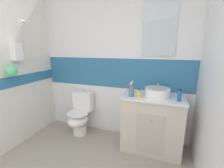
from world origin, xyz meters
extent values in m
cube|color=white|center=(0.00, 2.45, 0.42)|extent=(3.20, 0.10, 0.85)
cube|color=teal|center=(0.00, 2.45, 1.10)|extent=(3.20, 0.10, 0.50)
cube|color=white|center=(0.00, 2.45, 1.93)|extent=(3.20, 0.10, 1.15)
cube|color=silver|center=(0.72, 2.39, 1.80)|extent=(0.48, 0.02, 0.80)
cube|color=white|center=(-1.25, 1.66, 1.47)|extent=(0.10, 0.14, 0.26)
cylinder|color=silver|center=(-1.27, 1.80, 1.67)|extent=(0.02, 0.02, 0.41)
cylinder|color=silver|center=(-1.23, 1.80, 1.88)|extent=(0.10, 0.07, 0.11)
sphere|color=#59CC8C|center=(-1.20, 1.50, 1.20)|extent=(0.16, 0.16, 0.16)
cube|color=beige|center=(0.72, 2.14, 0.41)|extent=(0.85, 0.51, 0.82)
cube|color=white|center=(0.72, 2.13, 0.83)|extent=(0.87, 0.53, 0.03)
cube|color=#B6AD9F|center=(0.72, 1.88, 0.37)|extent=(0.38, 0.01, 0.57)
cylinder|color=silver|center=(0.72, 1.87, 0.57)|extent=(0.02, 0.02, 0.03)
cylinder|color=white|center=(0.76, 2.13, 0.91)|extent=(0.35, 0.35, 0.12)
cylinder|color=#B3B3B8|center=(0.76, 2.13, 0.96)|extent=(0.29, 0.29, 0.01)
cylinder|color=silver|center=(0.76, 2.33, 0.92)|extent=(0.03, 0.03, 0.14)
cylinder|color=silver|center=(0.76, 2.24, 0.99)|extent=(0.02, 0.16, 0.02)
cylinder|color=white|center=(-0.54, 2.12, 0.09)|extent=(0.24, 0.24, 0.18)
ellipsoid|color=white|center=(-0.54, 2.08, 0.29)|extent=(0.34, 0.42, 0.22)
cylinder|color=white|center=(-0.54, 2.08, 0.41)|extent=(0.37, 0.37, 0.02)
cube|color=white|center=(-0.54, 2.29, 0.57)|extent=(0.36, 0.17, 0.34)
cylinder|color=silver|center=(-0.54, 2.29, 0.75)|extent=(0.04, 0.04, 0.02)
cylinder|color=#4C7299|center=(0.41, 2.00, 0.90)|extent=(0.08, 0.08, 0.10)
cylinder|color=gold|center=(0.42, 2.01, 0.97)|extent=(0.03, 0.03, 0.18)
cube|color=white|center=(0.42, 2.01, 1.06)|extent=(0.01, 0.02, 0.03)
cylinder|color=gold|center=(0.40, 2.01, 0.96)|extent=(0.02, 0.03, 0.16)
cube|color=white|center=(0.40, 2.01, 1.04)|extent=(0.01, 0.02, 0.03)
cylinder|color=#D872BF|center=(0.41, 1.99, 0.96)|extent=(0.04, 0.02, 0.16)
cube|color=white|center=(0.41, 1.99, 1.04)|extent=(0.02, 0.02, 0.03)
cylinder|color=yellow|center=(0.52, 1.98, 0.90)|extent=(0.05, 0.05, 0.10)
cylinder|color=#262626|center=(0.52, 1.98, 0.97)|extent=(0.01, 0.01, 0.04)
cylinder|color=#262626|center=(0.52, 1.97, 0.99)|extent=(0.01, 0.02, 0.01)
cylinder|color=#2659B2|center=(1.04, 2.00, 0.92)|extent=(0.05, 0.05, 0.15)
cylinder|color=black|center=(1.04, 2.00, 1.01)|extent=(0.03, 0.03, 0.02)
camera|label=1|loc=(0.85, -0.03, 1.51)|focal=24.33mm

